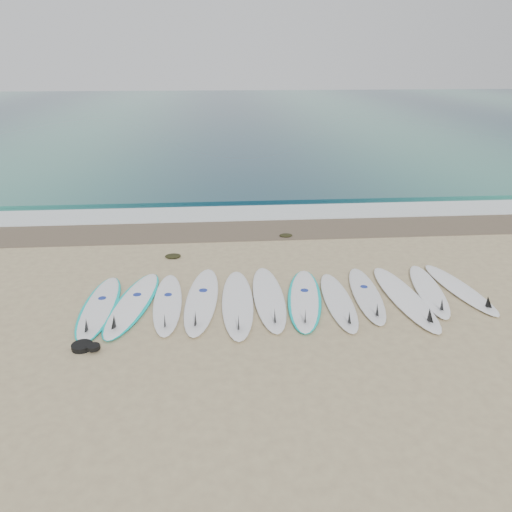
{
  "coord_description": "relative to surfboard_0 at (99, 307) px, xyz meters",
  "views": [
    {
      "loc": [
        -1.22,
        -8.22,
        4.22
      ],
      "look_at": [
        -0.46,
        1.25,
        0.4
      ],
      "focal_mm": 35.0,
      "sensor_mm": 36.0,
      "label": 1
    }
  ],
  "objects": [
    {
      "name": "ground",
      "position": [
        3.39,
        0.09,
        -0.05
      ],
      "size": [
        120.0,
        120.0,
        0.0
      ],
      "primitive_type": "plane",
      "color": "tan"
    },
    {
      "name": "ocean",
      "position": [
        3.39,
        32.59,
        -0.03
      ],
      "size": [
        120.0,
        55.0,
        0.03
      ],
      "primitive_type": "cube",
      "color": "#1F5A5A",
      "rests_on": "ground"
    },
    {
      "name": "wet_sand_band",
      "position": [
        3.39,
        4.19,
        -0.04
      ],
      "size": [
        120.0,
        1.8,
        0.01
      ],
      "primitive_type": "cube",
      "color": "brown",
      "rests_on": "ground"
    },
    {
      "name": "foam_band",
      "position": [
        3.39,
        5.59,
        -0.03
      ],
      "size": [
        120.0,
        1.4,
        0.04
      ],
      "primitive_type": "cube",
      "color": "silver",
      "rests_on": "ground"
    },
    {
      "name": "wave_crest",
      "position": [
        3.39,
        7.09,
        0.0
      ],
      "size": [
        120.0,
        1.0,
        0.1
      ],
      "primitive_type": "cube",
      "color": "#1F5A5A",
      "rests_on": "ground"
    },
    {
      "name": "surfboard_0",
      "position": [
        0.0,
        0.0,
        0.0
      ],
      "size": [
        0.62,
        2.53,
        0.32
      ],
      "rotation": [
        0.0,
        0.0,
        -0.01
      ],
      "color": "white",
      "rests_on": "ground"
    },
    {
      "name": "surfboard_1",
      "position": [
        0.57,
        0.08,
        0.0
      ],
      "size": [
        1.06,
        2.71,
        0.34
      ],
      "rotation": [
        0.0,
        0.0,
        -0.16
      ],
      "color": "white",
      "rests_on": "ground"
    },
    {
      "name": "surfboard_2",
      "position": [
        1.21,
        0.02,
        0.01
      ],
      "size": [
        0.61,
        2.49,
        0.32
      ],
      "rotation": [
        0.0,
        0.0,
        0.04
      ],
      "color": "white",
      "rests_on": "ground"
    },
    {
      "name": "surfboard_3",
      "position": [
        1.82,
        0.1,
        0.01
      ],
      "size": [
        0.79,
        2.79,
        0.35
      ],
      "rotation": [
        0.0,
        0.0,
        -0.08
      ],
      "color": "white",
      "rests_on": "ground"
    },
    {
      "name": "surfboard_4",
      "position": [
        2.48,
        -0.08,
        0.01
      ],
      "size": [
        0.65,
        2.77,
        0.35
      ],
      "rotation": [
        0.0,
        0.0,
        -0.03
      ],
      "color": "white",
      "rests_on": "ground"
    },
    {
      "name": "surfboard_5",
      "position": [
        3.07,
        0.09,
        0.01
      ],
      "size": [
        0.57,
        2.73,
        0.35
      ],
      "rotation": [
        0.0,
        0.0,
        -0.0
      ],
      "color": "white",
      "rests_on": "ground"
    },
    {
      "name": "surfboard_6",
      "position": [
        3.72,
        0.02,
        0.0
      ],
      "size": [
        1.03,
        2.65,
        0.33
      ],
      "rotation": [
        0.0,
        0.0,
        -0.16
      ],
      "color": "white",
      "rests_on": "ground"
    },
    {
      "name": "surfboard_7",
      "position": [
        4.33,
        -0.15,
        0.01
      ],
      "size": [
        0.57,
        2.41,
        0.31
      ],
      "rotation": [
        0.0,
        0.0,
        -0.03
      ],
      "color": "white",
      "rests_on": "ground"
    },
    {
      "name": "surfboard_8",
      "position": [
        4.92,
        0.08,
        0.01
      ],
      "size": [
        0.71,
        2.46,
        0.31
      ],
      "rotation": [
        0.0,
        0.0,
        -0.08
      ],
      "color": "white",
      "rests_on": "ground"
    },
    {
      "name": "surfboard_9",
      "position": [
        5.59,
        -0.11,
        0.01
      ],
      "size": [
        0.73,
        2.78,
        0.35
      ],
      "rotation": [
        0.0,
        0.0,
        0.06
      ],
      "color": "white",
      "rests_on": "ground"
    },
    {
      "name": "surfboard_10",
      "position": [
        6.16,
        0.16,
        0.0
      ],
      "size": [
        0.84,
        2.42,
        0.3
      ],
      "rotation": [
        0.0,
        0.0,
        -0.15
      ],
      "color": "white",
      "rests_on": "ground"
    },
    {
      "name": "surfboard_11",
      "position": [
        6.79,
        0.18,
        0.0
      ],
      "size": [
        0.8,
        2.4,
        0.3
      ],
      "rotation": [
        0.0,
        0.0,
        0.13
      ],
      "color": "white",
      "rests_on": "ground"
    },
    {
      "name": "seaweed_near",
      "position": [
        1.13,
        2.4,
        -0.01
      ],
      "size": [
        0.36,
        0.28,
        0.07
      ],
      "primitive_type": "ellipsoid",
      "color": "black",
      "rests_on": "ground"
    },
    {
      "name": "seaweed_far",
      "position": [
        3.86,
        3.58,
        -0.02
      ],
      "size": [
        0.33,
        0.26,
        0.06
      ],
      "primitive_type": "ellipsoid",
      "color": "black",
      "rests_on": "ground"
    },
    {
      "name": "leash_coil",
      "position": [
        0.05,
        -1.31,
        0.0
      ],
      "size": [
        0.46,
        0.36,
        0.11
      ],
      "color": "black",
      "rests_on": "ground"
    }
  ]
}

